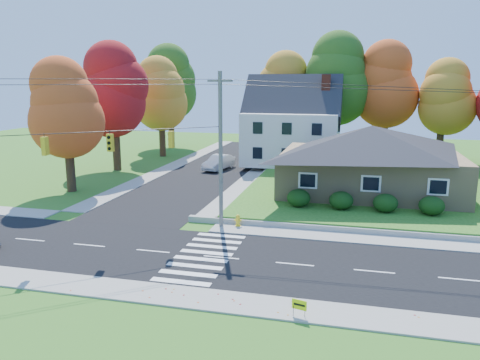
{
  "coord_description": "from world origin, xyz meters",
  "views": [
    {
      "loc": [
        6.72,
        -22.98,
        9.37
      ],
      "look_at": [
        -0.92,
        8.0,
        2.63
      ],
      "focal_mm": 35.0,
      "sensor_mm": 36.0,
      "label": 1
    }
  ],
  "objects": [
    {
      "name": "ranch_house",
      "position": [
        8.0,
        16.0,
        3.27
      ],
      "size": [
        14.6,
        10.6,
        5.4
      ],
      "color": "tan",
      "rests_on": "lawn"
    },
    {
      "name": "tree_west_3",
      "position": [
        -19.0,
        40.0,
        9.11
      ],
      "size": [
        7.84,
        7.84,
        14.6
      ],
      "color": "#3F2A19",
      "rests_on": "ground"
    },
    {
      "name": "colonial_house",
      "position": [
        0.04,
        28.0,
        4.58
      ],
      "size": [
        10.4,
        8.4,
        9.6
      ],
      "color": "silver",
      "rests_on": "lawn"
    },
    {
      "name": "tree_lot_3",
      "position": [
        16.0,
        33.0,
        7.65
      ],
      "size": [
        6.16,
        6.16,
        11.47
      ],
      "color": "#3F2A19",
      "rests_on": "lawn"
    },
    {
      "name": "lawn",
      "position": [
        13.0,
        21.0,
        0.25
      ],
      "size": [
        30.0,
        30.0,
        0.5
      ],
      "primitive_type": "cube",
      "color": "#3D7923",
      "rests_on": "ground"
    },
    {
      "name": "ground",
      "position": [
        0.0,
        0.0,
        0.0
      ],
      "size": [
        120.0,
        120.0,
        0.0
      ],
      "primitive_type": "plane",
      "color": "#3D7923"
    },
    {
      "name": "tree_west_1",
      "position": [
        -18.0,
        22.0,
        8.46
      ],
      "size": [
        7.28,
        7.28,
        13.56
      ],
      "color": "#3F2A19",
      "rests_on": "ground"
    },
    {
      "name": "road_cross",
      "position": [
        -8.0,
        26.0,
        0.01
      ],
      "size": [
        8.0,
        44.0,
        0.02
      ],
      "primitive_type": "cube",
      "color": "black",
      "rests_on": "ground"
    },
    {
      "name": "road_main",
      "position": [
        0.0,
        0.0,
        0.01
      ],
      "size": [
        90.0,
        8.0,
        0.02
      ],
      "primitive_type": "cube",
      "color": "black",
      "rests_on": "ground"
    },
    {
      "name": "tree_west_0",
      "position": [
        -17.0,
        12.0,
        7.15
      ],
      "size": [
        6.16,
        6.16,
        11.47
      ],
      "color": "#3F2A19",
      "rests_on": "ground"
    },
    {
      "name": "hedge_row",
      "position": [
        7.5,
        9.8,
        1.14
      ],
      "size": [
        10.7,
        1.7,
        1.27
      ],
      "color": "#163A10",
      "rests_on": "lawn"
    },
    {
      "name": "yard_sign",
      "position": [
        4.88,
        -5.58,
        0.56
      ],
      "size": [
        0.62,
        0.19,
        0.79
      ],
      "color": "black",
      "rests_on": "ground"
    },
    {
      "name": "tree_lot_0",
      "position": [
        -2.0,
        34.0,
        8.31
      ],
      "size": [
        6.72,
        6.72,
        12.51
      ],
      "color": "#3F2A19",
      "rests_on": "lawn"
    },
    {
      "name": "white_car",
      "position": [
        -7.41,
        24.74,
        0.81
      ],
      "size": [
        2.64,
        5.01,
        1.57
      ],
      "primitive_type": "imported",
      "rotation": [
        0.0,
        0.0,
        -0.21
      ],
      "color": "silver",
      "rests_on": "road_cross"
    },
    {
      "name": "tree_west_2",
      "position": [
        -17.0,
        32.0,
        7.81
      ],
      "size": [
        6.72,
        6.72,
        12.51
      ],
      "color": "#3F2A19",
      "rests_on": "ground"
    },
    {
      "name": "sidewalk_south",
      "position": [
        0.0,
        -5.0,
        0.04
      ],
      "size": [
        90.0,
        2.0,
        0.08
      ],
      "primitive_type": "cube",
      "color": "#9C9A90",
      "rests_on": "ground"
    },
    {
      "name": "tree_lot_1",
      "position": [
        4.0,
        33.0,
        9.61
      ],
      "size": [
        7.84,
        7.84,
        14.6
      ],
      "color": "#3F2A19",
      "rests_on": "lawn"
    },
    {
      "name": "fire_hydrant",
      "position": [
        -0.45,
        5.52,
        0.41
      ],
      "size": [
        0.48,
        0.38,
        0.85
      ],
      "color": "yellow",
      "rests_on": "ground"
    },
    {
      "name": "tree_lot_2",
      "position": [
        10.0,
        34.0,
        8.96
      ],
      "size": [
        7.28,
        7.28,
        13.56
      ],
      "color": "#3F2A19",
      "rests_on": "lawn"
    },
    {
      "name": "traffic_infrastructure",
      "position": [
        -0.15,
        1.35,
        5.15
      ],
      "size": [
        38.1,
        10.66,
        10.0
      ],
      "color": "#666059",
      "rests_on": "ground"
    },
    {
      "name": "sidewalk_north",
      "position": [
        0.0,
        5.0,
        0.04
      ],
      "size": [
        90.0,
        2.0,
        0.08
      ],
      "primitive_type": "cube",
      "color": "#9C9A90",
      "rests_on": "ground"
    }
  ]
}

